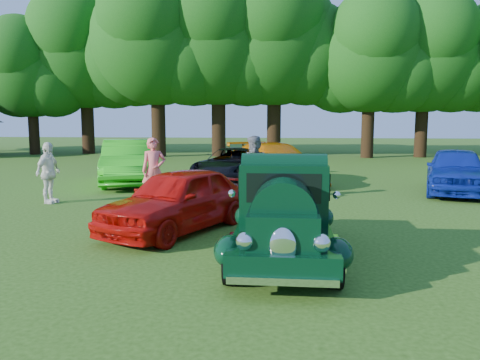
# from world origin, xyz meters

# --- Properties ---
(ground) EXTENTS (120.00, 120.00, 0.00)m
(ground) POSITION_xyz_m (0.00, 0.00, 0.00)
(ground) COLOR #264710
(ground) RESTS_ON ground
(hero_pickup) EXTENTS (2.01, 4.31, 1.68)m
(hero_pickup) POSITION_xyz_m (0.43, -0.56, 0.73)
(hero_pickup) COLOR black
(hero_pickup) RESTS_ON ground
(red_convertible) EXTENTS (3.19, 4.36, 1.38)m
(red_convertible) POSITION_xyz_m (-1.86, 1.26, 0.69)
(red_convertible) COLOR #AC0B07
(red_convertible) RESTS_ON ground
(back_car_lime) EXTENTS (3.20, 5.39, 1.68)m
(back_car_lime) POSITION_xyz_m (-5.53, 8.64, 0.84)
(back_car_lime) COLOR green
(back_car_lime) RESTS_ON ground
(back_car_black) EXTENTS (3.11, 5.18, 1.35)m
(back_car_black) POSITION_xyz_m (-1.59, 9.47, 0.67)
(back_car_black) COLOR black
(back_car_black) RESTS_ON ground
(back_car_orange) EXTENTS (4.55, 5.74, 1.56)m
(back_car_orange) POSITION_xyz_m (0.05, 9.42, 0.78)
(back_car_orange) COLOR #C16906
(back_car_orange) RESTS_ON ground
(back_car_blue) EXTENTS (2.99, 4.81, 1.53)m
(back_car_blue) POSITION_xyz_m (6.08, 7.43, 0.76)
(back_car_blue) COLOR navy
(back_car_blue) RESTS_ON ground
(spectator_pink) EXTENTS (0.82, 0.69, 1.91)m
(spectator_pink) POSITION_xyz_m (-3.36, 4.62, 0.96)
(spectator_pink) COLOR #E85F60
(spectator_pink) RESTS_ON ground
(spectator_grey) EXTENTS (1.19, 1.12, 1.95)m
(spectator_grey) POSITION_xyz_m (-0.45, 5.26, 0.98)
(spectator_grey) COLOR slate
(spectator_grey) RESTS_ON ground
(spectator_white) EXTENTS (0.55, 1.09, 1.78)m
(spectator_white) POSITION_xyz_m (-6.40, 4.29, 0.89)
(spectator_white) COLOR white
(spectator_white) RESTS_ON ground
(tree_line) EXTENTS (63.03, 10.82, 12.13)m
(tree_line) POSITION_xyz_m (-0.36, 23.59, 7.15)
(tree_line) COLOR black
(tree_line) RESTS_ON ground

